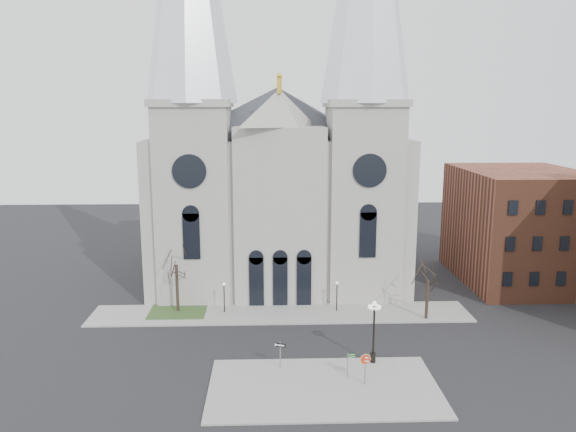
{
  "coord_description": "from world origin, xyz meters",
  "views": [
    {
      "loc": [
        -1.2,
        -45.34,
        21.75
      ],
      "look_at": [
        0.66,
        8.0,
        11.22
      ],
      "focal_mm": 35.0,
      "sensor_mm": 36.0,
      "label": 1
    }
  ],
  "objects_px": {
    "one_way_sign": "(280,350)",
    "street_name_sign": "(349,363)",
    "globe_lamp": "(374,324)",
    "stop_sign": "(365,362)"
  },
  "relations": [
    {
      "from": "one_way_sign",
      "to": "street_name_sign",
      "type": "distance_m",
      "value": 5.83
    },
    {
      "from": "stop_sign",
      "to": "globe_lamp",
      "type": "height_order",
      "value": "globe_lamp"
    },
    {
      "from": "stop_sign",
      "to": "globe_lamp",
      "type": "relative_size",
      "value": 0.46
    },
    {
      "from": "stop_sign",
      "to": "one_way_sign",
      "type": "height_order",
      "value": "stop_sign"
    },
    {
      "from": "stop_sign",
      "to": "one_way_sign",
      "type": "distance_m",
      "value": 7.34
    },
    {
      "from": "street_name_sign",
      "to": "stop_sign",
      "type": "bearing_deg",
      "value": -52.8
    },
    {
      "from": "one_way_sign",
      "to": "street_name_sign",
      "type": "relative_size",
      "value": 1.08
    },
    {
      "from": "globe_lamp",
      "to": "street_name_sign",
      "type": "height_order",
      "value": "globe_lamp"
    },
    {
      "from": "globe_lamp",
      "to": "one_way_sign",
      "type": "height_order",
      "value": "globe_lamp"
    },
    {
      "from": "globe_lamp",
      "to": "street_name_sign",
      "type": "relative_size",
      "value": 2.66
    }
  ]
}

